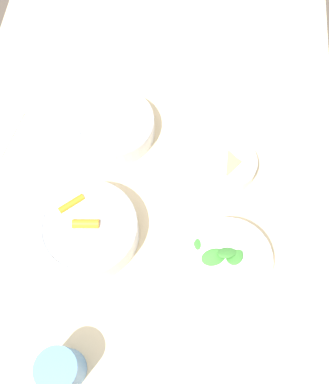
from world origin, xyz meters
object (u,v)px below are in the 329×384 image
(bowl_greens, at_px, (228,261))
(cup, at_px, (61,369))
(bowl_carrots, at_px, (90,229))
(bowl_cookies, at_px, (227,164))
(bowl_beans_hotdog, at_px, (115,126))

(bowl_greens, bearing_deg, cup, 128.80)
(bowl_greens, bearing_deg, bowl_carrots, 82.97)
(bowl_carrots, height_order, bowl_cookies, bowl_carrots)
(bowl_carrots, bearing_deg, bowl_greens, -97.03)
(bowl_carrots, height_order, cup, cup)
(bowl_carrots, distance_m, bowl_beans_hotdog, 0.25)
(bowl_greens, bearing_deg, bowl_cookies, 2.86)
(bowl_beans_hotdog, distance_m, cup, 0.51)
(bowl_greens, xyz_separation_m, bowl_beans_hotdog, (0.28, 0.27, -0.00))
(bowl_carrots, xyz_separation_m, bowl_cookies, (0.18, -0.27, -0.01))
(bowl_carrots, distance_m, bowl_cookies, 0.32)
(bowl_carrots, relative_size, bowl_cookies, 1.55)
(bowl_greens, height_order, bowl_beans_hotdog, bowl_greens)
(bowl_cookies, distance_m, cup, 0.52)
(bowl_greens, relative_size, bowl_beans_hotdog, 0.94)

